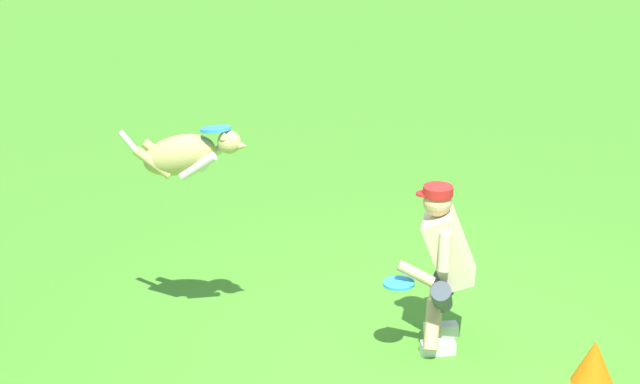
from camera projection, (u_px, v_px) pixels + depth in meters
name	position (u px, v px, depth m)	size (l,w,h in m)	color
ground_plane	(409.00, 368.00, 7.69)	(60.00, 60.00, 0.00)	#479028
person	(443.00, 262.00, 7.76)	(0.67, 0.66, 1.29)	silver
dog	(185.00, 155.00, 7.64)	(0.95, 0.48, 0.46)	tan
frisbee_flying	(216.00, 129.00, 7.52)	(0.22, 0.22, 0.02)	#3189E6
frisbee_held	(399.00, 283.00, 7.63)	(0.23, 0.23, 0.02)	#3098DC
training_cone	(594.00, 362.00, 7.45)	(0.30, 0.30, 0.34)	orange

